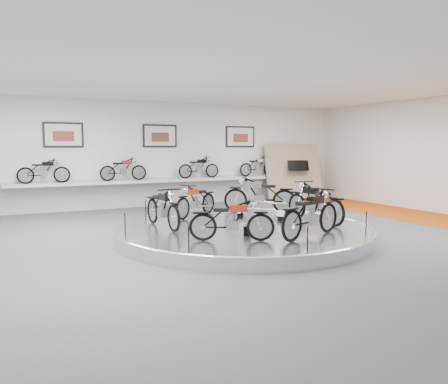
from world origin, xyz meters
name	(u,v)px	position (x,y,z in m)	size (l,w,h in m)	color
floor	(249,240)	(0.00, 0.00, 0.00)	(16.00, 16.00, 0.00)	#4E4E50
ceiling	(250,75)	(0.00, 0.00, 4.00)	(16.00, 16.00, 0.00)	white
wall_back	(160,154)	(0.00, 7.00, 2.00)	(16.00, 16.00, 0.00)	white
orange_carpet_strip	(437,219)	(6.80, 0.00, 0.01)	(2.40, 12.60, 0.01)	#B66016
dado_band	(161,192)	(0.00, 6.98, 0.55)	(15.68, 0.04, 1.10)	#BCBCBA
display_platform	(243,232)	(0.00, 0.30, 0.15)	(6.40, 6.40, 0.30)	silver
platform_rim	(243,227)	(0.00, 0.30, 0.27)	(6.40, 6.40, 0.10)	#B2B2BA
shelf	(163,181)	(0.00, 6.70, 1.00)	(11.00, 0.55, 0.10)	silver
poster_left	(63,135)	(-3.50, 6.96, 2.70)	(1.35, 0.06, 0.88)	silver
poster_center	(160,136)	(0.00, 6.96, 2.70)	(1.35, 0.06, 0.88)	silver
poster_right	(240,137)	(3.50, 6.96, 2.70)	(1.35, 0.06, 0.88)	silver
display_panel	(293,171)	(5.60, 6.10, 1.25)	(2.40, 0.12, 2.40)	#9B8166
shelf_bike_a	(44,173)	(-4.20, 6.70, 1.42)	(1.22, 0.42, 0.73)	black
shelf_bike_b	(123,171)	(-1.50, 6.70, 1.42)	(1.22, 0.42, 0.73)	maroon
shelf_bike_c	(199,169)	(1.50, 6.70, 1.42)	(1.22, 0.42, 0.73)	black
shelf_bike_d	(258,167)	(4.20, 6.70, 1.42)	(1.22, 0.42, 0.73)	#AEAEB3
bike_a	(260,195)	(1.50, 2.00, 0.85)	(1.87, 0.66, 1.10)	#AEAEB3
bike_b	(196,200)	(-0.51, 2.18, 0.77)	(1.60, 0.56, 0.94)	#B53809
bike_c	(163,208)	(-1.90, 0.98, 0.80)	(1.70, 0.60, 1.00)	black
bike_d	(232,220)	(-1.07, -1.15, 0.75)	(1.54, 0.54, 0.90)	maroon
bike_e	(311,213)	(0.68, -1.56, 0.83)	(1.80, 0.64, 1.06)	black
bike_f	(315,202)	(1.93, -0.09, 0.84)	(1.83, 0.65, 1.08)	black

